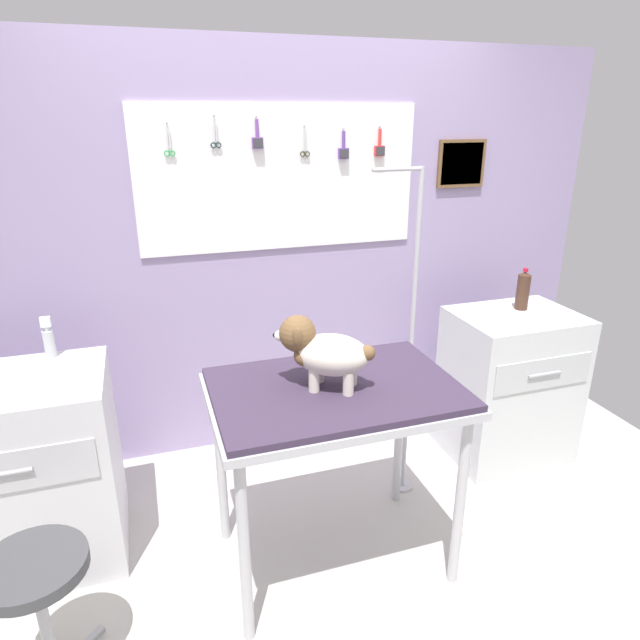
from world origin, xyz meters
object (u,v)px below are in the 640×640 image
dog (322,351)px  soda_bottle (523,290)px  counter_left (21,474)px  stool (35,583)px  grooming_arm (409,354)px  cabinet_right (509,385)px  grooming_table (335,405)px

dog → soda_bottle: bearing=22.5°
counter_left → stool: (0.15, -0.68, -0.00)m
counter_left → stool: bearing=-77.6°
counter_left → grooming_arm: bearing=-2.4°
grooming_arm → stool: 1.81m
cabinet_right → soda_bottle: soda_bottle is taller
soda_bottle → grooming_arm: bearing=-165.0°
grooming_arm → stool: (-1.67, -0.60, -0.36)m
dog → cabinet_right: 1.53m
cabinet_right → counter_left: bearing=-178.5°
counter_left → cabinet_right: (2.56, 0.07, -0.01)m
stool → grooming_arm: bearing=19.8°
grooming_arm → counter_left: bearing=177.6°
dog → stool: 1.28m
grooming_arm → counter_left: (-1.82, 0.07, -0.35)m
grooming_arm → soda_bottle: size_ratio=7.12×
counter_left → soda_bottle: size_ratio=3.71×
grooming_table → grooming_arm: (0.52, 0.37, 0.00)m
dog → soda_bottle: dog is taller
soda_bottle → counter_left: bearing=-176.9°
dog → counter_left: size_ratio=0.44×
stool → soda_bottle: (2.49, 0.82, 0.55)m
grooming_table → counter_left: size_ratio=1.15×
grooming_table → stool: (-1.15, -0.23, -0.36)m
dog → counter_left: (-1.25, 0.43, -0.60)m
cabinet_right → grooming_table: bearing=-158.0°
grooming_arm → cabinet_right: 0.84m
dog → stool: bearing=-167.4°
grooming_arm → dog: bearing=-148.2°
grooming_table → grooming_arm: grooming_arm is taller
grooming_table → dog: dog is taller
grooming_table → dog: bearing=169.0°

